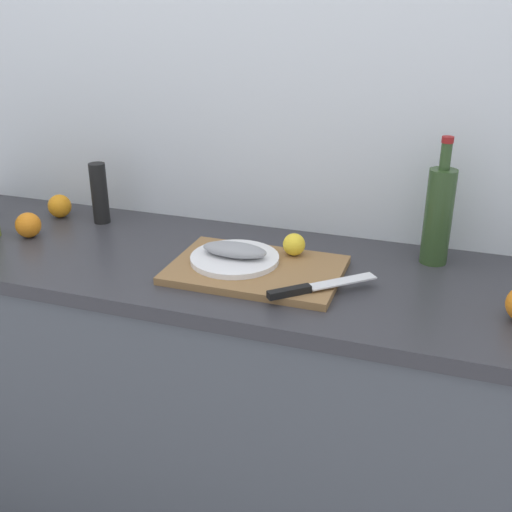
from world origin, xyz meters
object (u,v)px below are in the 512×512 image
cutting_board (256,270)px  wine_bottle (438,214)px  pepper_mill (99,193)px  lemon_0 (294,244)px  chef_knife (309,288)px  white_plate (235,259)px  fish_fillet (235,250)px

cutting_board → wine_bottle: size_ratio=1.28×
cutting_board → pepper_mill: size_ratio=2.31×
lemon_0 → pepper_mill: pepper_mill is taller
wine_bottle → pepper_mill: wine_bottle is taller
chef_knife → pepper_mill: pepper_mill is taller
lemon_0 → pepper_mill: 0.68m
pepper_mill → chef_knife: bearing=-21.8°
lemon_0 → chef_knife: bearing=-65.0°
white_plate → lemon_0: bearing=33.8°
cutting_board → white_plate: bearing=167.6°
white_plate → pepper_mill: 0.57m
cutting_board → chef_knife: (0.17, -0.10, 0.02)m
cutting_board → pepper_mill: 0.64m
cutting_board → fish_fillet: (-0.07, 0.01, 0.04)m
cutting_board → white_plate: 0.07m
cutting_board → fish_fillet: size_ratio=2.50×
pepper_mill → cutting_board: bearing=-19.4°
lemon_0 → wine_bottle: 0.39m
white_plate → cutting_board: bearing=-12.4°
white_plate → chef_knife: (0.23, -0.11, 0.00)m
fish_fillet → white_plate: bearing=0.0°
fish_fillet → pepper_mill: pepper_mill is taller
white_plate → chef_knife: size_ratio=1.01×
fish_fillet → pepper_mill: size_ratio=0.92×
chef_knife → pepper_mill: 0.83m
cutting_board → wine_bottle: bearing=27.6°
cutting_board → white_plate: size_ratio=1.87×
wine_bottle → pepper_mill: size_ratio=1.80×
chef_knife → pepper_mill: (-0.76, 0.31, 0.07)m
white_plate → fish_fillet: size_ratio=1.33×
pepper_mill → wine_bottle: bearing=1.0°
fish_fillet → pepper_mill: 0.57m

